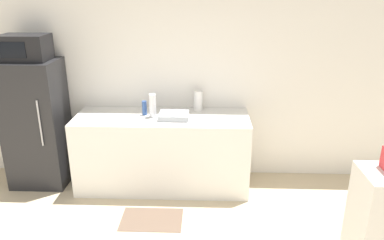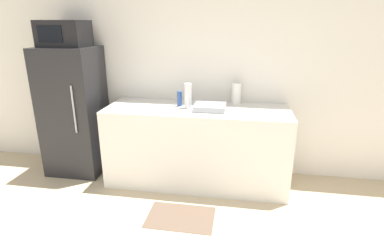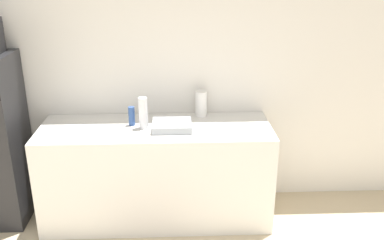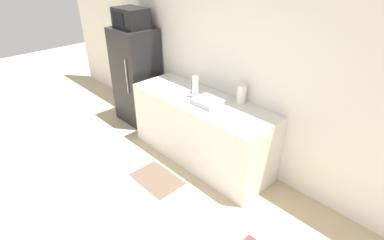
{
  "view_description": "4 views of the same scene",
  "coord_description": "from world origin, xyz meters",
  "px_view_note": "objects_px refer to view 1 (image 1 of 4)",
  "views": [
    {
      "loc": [
        0.5,
        -1.49,
        2.38
      ],
      "look_at": [
        0.38,
        1.86,
        1.16
      ],
      "focal_mm": 35.0,
      "sensor_mm": 36.0,
      "label": 1
    },
    {
      "loc": [
        0.46,
        -0.55,
        1.82
      ],
      "look_at": [
        0.0,
        2.2,
        0.91
      ],
      "focal_mm": 28.0,
      "sensor_mm": 36.0,
      "label": 2
    },
    {
      "loc": [
        0.17,
        -0.88,
        2.32
      ],
      "look_at": [
        0.29,
        2.06,
        1.2
      ],
      "focal_mm": 40.0,
      "sensor_mm": 36.0,
      "label": 3
    },
    {
      "loc": [
        2.41,
        0.15,
        2.56
      ],
      "look_at": [
        0.45,
        2.04,
        1.03
      ],
      "focal_mm": 28.0,
      "sensor_mm": 36.0,
      "label": 4
    }
  ],
  "objects_px": {
    "paper_towel_roll": "(198,100)",
    "microwave": "(25,48)",
    "bottle_short": "(144,108)",
    "bottle_tall": "(153,106)",
    "refrigerator": "(37,124)"
  },
  "relations": [
    {
      "from": "refrigerator",
      "to": "bottle_tall",
      "type": "distance_m",
      "value": 1.47
    },
    {
      "from": "refrigerator",
      "to": "paper_towel_roll",
      "type": "height_order",
      "value": "refrigerator"
    },
    {
      "from": "microwave",
      "to": "bottle_tall",
      "type": "distance_m",
      "value": 1.58
    },
    {
      "from": "bottle_tall",
      "to": "paper_towel_roll",
      "type": "xyz_separation_m",
      "value": [
        0.52,
        0.28,
        -0.02
      ]
    },
    {
      "from": "paper_towel_roll",
      "to": "bottle_tall",
      "type": "bearing_deg",
      "value": -151.79
    },
    {
      "from": "microwave",
      "to": "bottle_short",
      "type": "bearing_deg",
      "value": 0.44
    },
    {
      "from": "refrigerator",
      "to": "bottle_tall",
      "type": "relative_size",
      "value": 5.58
    },
    {
      "from": "microwave",
      "to": "paper_towel_roll",
      "type": "bearing_deg",
      "value": 6.42
    },
    {
      "from": "microwave",
      "to": "refrigerator",
      "type": "bearing_deg",
      "value": 70.17
    },
    {
      "from": "bottle_short",
      "to": "paper_towel_roll",
      "type": "height_order",
      "value": "paper_towel_roll"
    },
    {
      "from": "refrigerator",
      "to": "bottle_tall",
      "type": "height_order",
      "value": "refrigerator"
    },
    {
      "from": "paper_towel_roll",
      "to": "microwave",
      "type": "bearing_deg",
      "value": -173.58
    },
    {
      "from": "microwave",
      "to": "paper_towel_roll",
      "type": "xyz_separation_m",
      "value": [
        1.97,
        0.22,
        -0.67
      ]
    },
    {
      "from": "bottle_short",
      "to": "paper_towel_roll",
      "type": "relative_size",
      "value": 0.7
    },
    {
      "from": "refrigerator",
      "to": "bottle_short",
      "type": "bearing_deg",
      "value": 0.39
    }
  ]
}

